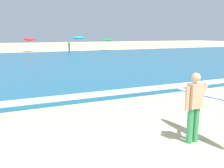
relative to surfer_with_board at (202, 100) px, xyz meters
name	(u,v)px	position (x,y,z in m)	size (l,w,h in m)	color
ground_plane	(74,166)	(-3.24, 0.11, -1.03)	(160.00, 160.00, 0.00)	beige
sea	(10,65)	(-3.24, 18.55, -0.96)	(120.00, 28.00, 0.14)	#1E6084
surf_foam	(35,101)	(-3.24, 5.15, -0.89)	(120.00, 0.90, 0.01)	white
surfer_with_board	(202,100)	(0.00, 0.00, 0.00)	(0.99, 2.51, 1.73)	#338E56
beach_umbrella_2	(29,39)	(0.64, 35.47, 0.84)	(1.80, 1.80, 2.14)	beige
beach_umbrella_3	(78,38)	(7.47, 33.18, 1.03)	(2.01, 2.02, 2.32)	beige
beach_umbrella_4	(107,39)	(12.69, 34.04, 0.74)	(2.00, 2.02, 2.06)	beige
beachgoer_near_row_left	(69,46)	(5.82, 32.43, -0.19)	(0.32, 0.20, 1.58)	#383842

